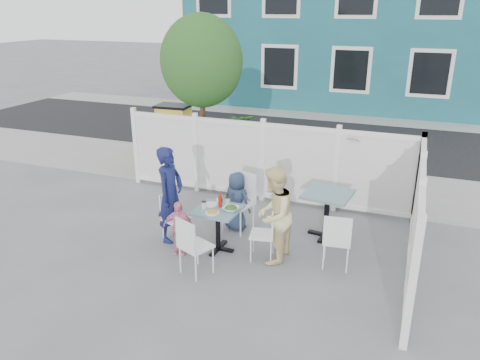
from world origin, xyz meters
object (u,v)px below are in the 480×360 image
(man, at_px, (170,194))
(toddler, at_px, (179,228))
(chair_left, at_px, (173,213))
(woman, at_px, (274,215))
(main_table, at_px, (218,218))
(chair_near, at_px, (192,243))
(boy, at_px, (236,201))
(spare_table, at_px, (327,203))
(chair_back, at_px, (241,197))
(chair_right, at_px, (267,230))
(utility_cabinet, at_px, (175,135))

(man, distance_m, toddler, 0.64)
(man, bearing_deg, toddler, -137.72)
(chair_left, bearing_deg, woman, 108.78)
(main_table, relative_size, chair_left, 0.86)
(chair_near, bearing_deg, boy, 112.16)
(main_table, xyz_separation_m, spare_table, (1.52, 1.07, 0.07))
(main_table, bearing_deg, toddler, -148.02)
(chair_back, xyz_separation_m, woman, (0.85, -0.87, 0.17))
(man, bearing_deg, chair_near, -136.32)
(toddler, bearing_deg, chair_right, 5.59)
(boy, relative_size, toddler, 1.18)
(chair_back, xyz_separation_m, toddler, (-0.59, -1.19, -0.14))
(chair_back, distance_m, toddler, 1.34)
(utility_cabinet, bearing_deg, chair_right, -49.24)
(spare_table, distance_m, toddler, 2.49)
(boy, bearing_deg, chair_left, 55.62)
(chair_left, bearing_deg, toddler, 58.81)
(man, height_order, boy, man)
(utility_cabinet, distance_m, chair_right, 5.27)
(chair_left, height_order, man, man)
(utility_cabinet, relative_size, chair_left, 1.67)
(spare_table, bearing_deg, boy, -170.21)
(boy, bearing_deg, spare_table, -157.73)
(chair_right, relative_size, boy, 0.80)
(main_table, relative_size, chair_near, 0.79)
(chair_near, height_order, woman, woman)
(chair_right, distance_m, chair_near, 1.20)
(utility_cabinet, relative_size, chair_near, 1.54)
(chair_back, distance_m, chair_near, 1.70)
(main_table, distance_m, chair_near, 0.83)
(chair_right, relative_size, toddler, 0.94)
(chair_right, xyz_separation_m, chair_back, (-0.75, 0.86, 0.10))
(woman, bearing_deg, man, -90.55)
(chair_back, distance_m, boy, 0.11)
(utility_cabinet, xyz_separation_m, main_table, (2.82, -3.81, -0.14))
(chair_right, distance_m, chair_back, 1.14)
(chair_near, bearing_deg, toddler, 157.46)
(main_table, xyz_separation_m, woman, (0.92, -0.01, 0.21))
(chair_back, bearing_deg, woman, 150.96)
(utility_cabinet, relative_size, spare_table, 1.67)
(man, xyz_separation_m, toddler, (0.34, -0.39, -0.36))
(main_table, height_order, chair_back, chair_back)
(woman, distance_m, toddler, 1.51)
(utility_cabinet, relative_size, woman, 0.92)
(chair_left, distance_m, boy, 1.13)
(chair_back, bearing_deg, chair_left, 59.46)
(chair_back, distance_m, man, 1.25)
(spare_table, bearing_deg, utility_cabinet, 147.75)
(toddler, bearing_deg, spare_table, 25.97)
(main_table, height_order, boy, boy)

